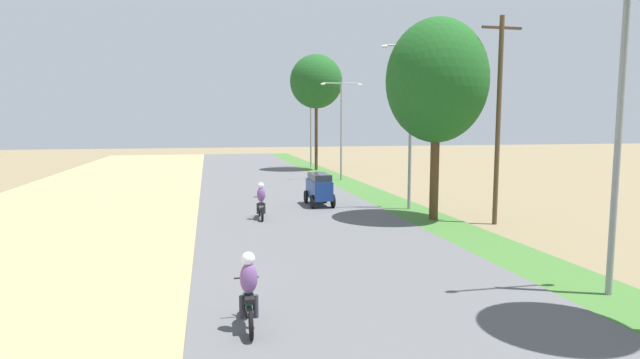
# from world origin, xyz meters

# --- Properties ---
(median_tree_second) EXTENTS (4.42, 4.42, 8.81)m
(median_tree_second) POSITION_xyz_m (5.81, 19.58, 6.15)
(median_tree_second) COLOR #4C351E
(median_tree_second) RESTS_ON median_strip
(median_tree_third) EXTENTS (4.70, 4.70, 10.39)m
(median_tree_third) POSITION_xyz_m (5.66, 44.14, 8.02)
(median_tree_third) COLOR #4C351E
(median_tree_third) RESTS_ON median_strip
(streetlamp_near) EXTENTS (3.16, 0.20, 7.49)m
(streetlamp_near) POSITION_xyz_m (5.80, 9.31, 4.40)
(streetlamp_near) COLOR gray
(streetlamp_near) RESTS_ON median_strip
(streetlamp_mid) EXTENTS (3.16, 0.20, 8.14)m
(streetlamp_mid) POSITION_xyz_m (5.80, 22.40, 4.73)
(streetlamp_mid) COLOR gray
(streetlamp_mid) RESTS_ON median_strip
(streetlamp_far) EXTENTS (3.16, 0.20, 7.35)m
(streetlamp_far) POSITION_xyz_m (5.80, 35.74, 4.32)
(streetlamp_far) COLOR gray
(streetlamp_far) RESTS_ON median_strip
(streetlamp_farthest) EXTENTS (3.16, 0.20, 8.11)m
(streetlamp_farthest) POSITION_xyz_m (5.80, 47.27, 4.71)
(streetlamp_farthest) COLOR gray
(streetlamp_farthest) RESTS_ON median_strip
(utility_pole_near) EXTENTS (1.80, 0.20, 8.77)m
(utility_pole_near) POSITION_xyz_m (8.05, 18.27, 4.57)
(utility_pole_near) COLOR brown
(utility_pole_near) RESTS_ON ground
(car_van_blue) EXTENTS (1.19, 2.41, 1.67)m
(car_van_blue) POSITION_xyz_m (1.62, 24.33, 1.02)
(car_van_blue) COLOR navy
(car_van_blue) RESTS_ON road_strip
(motorbike_ahead_second) EXTENTS (0.54, 1.80, 1.66)m
(motorbike_ahead_second) POSITION_xyz_m (-3.21, 9.05, 0.86)
(motorbike_ahead_second) COLOR black
(motorbike_ahead_second) RESTS_ON road_strip
(motorbike_ahead_third) EXTENTS (0.54, 1.80, 1.66)m
(motorbike_ahead_third) POSITION_xyz_m (-1.72, 21.22, 0.86)
(motorbike_ahead_third) COLOR black
(motorbike_ahead_third) RESTS_ON road_strip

